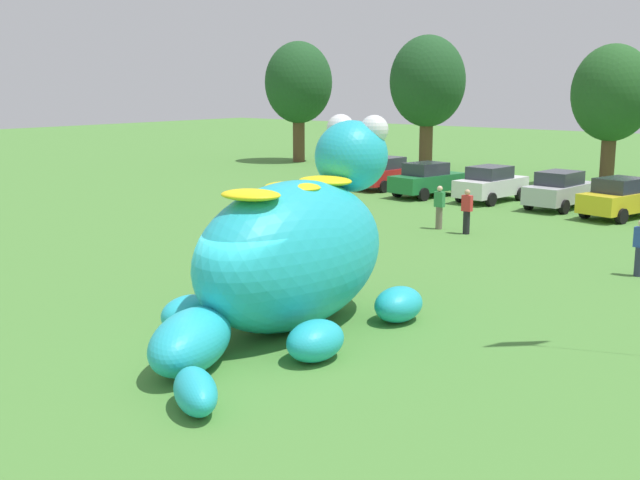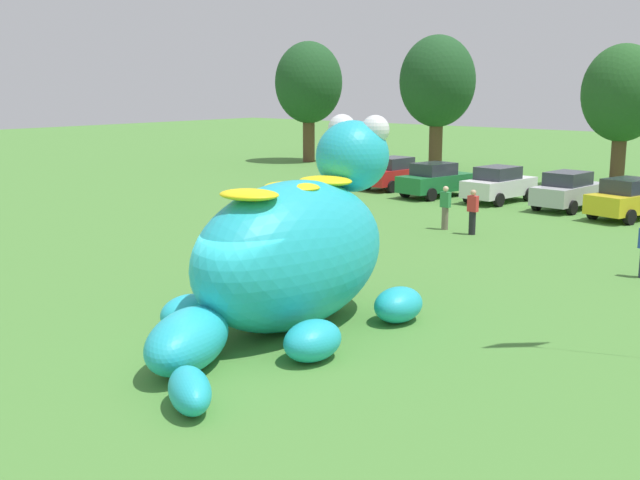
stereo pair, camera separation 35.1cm
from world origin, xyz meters
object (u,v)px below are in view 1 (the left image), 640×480
car_white (491,184)px  car_red (386,173)px  car_silver (560,190)px  spectator_near_inflatable (640,248)px  spectator_wandering (467,212)px  spectator_mid_field (439,208)px  giant_inflatable_creature (293,252)px  car_green (427,180)px  spectator_far_side (300,206)px  car_yellow (621,198)px  spectator_by_cars (304,212)px

car_white → car_red: bearing=174.8°
car_white → car_silver: 3.48m
spectator_near_inflatable → spectator_wandering: same height
spectator_near_inflatable → spectator_mid_field: bearing=161.5°
giant_inflatable_creature → car_red: bearing=119.8°
car_green → spectator_far_side: size_ratio=2.52×
car_yellow → spectator_by_cars: (-7.99, -11.24, -0.01)m
spectator_near_inflatable → spectator_by_cars: same height
car_yellow → spectator_mid_field: (-4.59, -7.09, -0.01)m
spectator_mid_field → spectator_by_cars: (-3.40, -4.15, 0.00)m
car_red → car_white: bearing=-5.2°
car_red → car_green: size_ratio=0.97×
spectator_wandering → car_silver: bearing=88.1°
car_red → spectator_by_cars: bearing=-68.3°
spectator_by_cars → spectator_far_side: bearing=137.1°
car_green → spectator_by_cars: (1.73, -11.50, -0.01)m
car_silver → car_red: bearing=176.6°
car_yellow → spectator_wandering: (-3.25, -7.33, -0.01)m
spectator_near_inflatable → giant_inflatable_creature: bearing=-114.7°
car_yellow → spectator_wandering: car_yellow is taller
spectator_near_inflatable → car_white: bearing=134.3°
car_red → spectator_near_inflatable: 20.46m
spectator_mid_field → spectator_near_inflatable: bearing=-18.5°
spectator_near_inflatable → car_silver: bearing=123.1°
car_silver → spectator_near_inflatable: size_ratio=2.46×
car_silver → spectator_by_cars: bearing=-112.6°
car_yellow → spectator_wandering: size_ratio=2.56×
giant_inflatable_creature → spectator_wandering: 13.13m
giant_inflatable_creature → car_yellow: 20.21m
giant_inflatable_creature → car_red: 24.84m
giant_inflatable_creature → spectator_near_inflatable: giant_inflatable_creature is taller
car_green → car_red: bearing=161.4°
car_white → car_yellow: same height
giant_inflatable_creature → car_green: giant_inflatable_creature is taller
spectator_by_cars → spectator_far_side: (-1.14, 1.06, 0.00)m
spectator_wandering → spectator_by_cars: bearing=-140.4°
spectator_near_inflatable → spectator_wandering: 7.72m
giant_inflatable_creature → car_yellow: (0.70, 20.18, -0.92)m
car_red → car_green: bearing=-18.6°
car_green → car_white: bearing=9.0°
giant_inflatable_creature → car_silver: size_ratio=2.20×
giant_inflatable_creature → car_silver: bearing=96.3°
spectator_by_cars → spectator_far_side: size_ratio=1.00×
spectator_by_cars → car_yellow: bearing=54.6°
spectator_by_cars → giant_inflatable_creature: bearing=-50.8°
spectator_wandering → car_green: bearing=130.5°
car_red → spectator_near_inflatable: car_red is taller
spectator_mid_field → spectator_by_cars: 5.36m
car_green → car_white: size_ratio=1.02×
car_yellow → car_silver: bearing=165.6°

